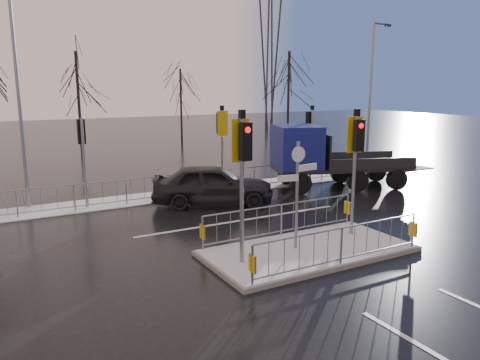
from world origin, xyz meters
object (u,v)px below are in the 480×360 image
car_far_lane (213,185)px  street_lamp_left (20,92)px  flatbed_truck (315,155)px  street_lamp_right (371,92)px  traffic_island (308,240)px

car_far_lane → street_lamp_left: bearing=88.5°
flatbed_truck → street_lamp_right: 6.02m
car_far_lane → street_lamp_left: street_lamp_left is taller
traffic_island → car_far_lane: (0.08, 6.34, 0.43)m
street_lamp_left → car_far_lane: bearing=-25.9°
traffic_island → street_lamp_right: bearing=38.7°
traffic_island → car_far_lane: size_ratio=1.24×
traffic_island → flatbed_truck: 8.82m
flatbed_truck → street_lamp_right: (5.03, 1.74, 2.82)m
flatbed_truck → street_lamp_right: size_ratio=0.85×
flatbed_truck → street_lamp_left: bearing=167.1°
street_lamp_right → street_lamp_left: bearing=176.6°
traffic_island → street_lamp_left: (-6.42, 9.49, 4.10)m
traffic_island → car_far_lane: traffic_island is taller
street_lamp_right → traffic_island: bearing=-141.3°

